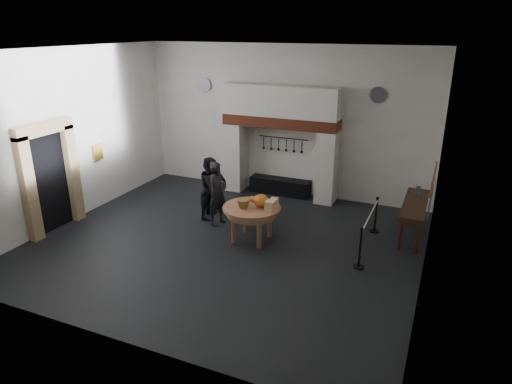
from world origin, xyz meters
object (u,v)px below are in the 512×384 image
at_px(barrier_post_near, 360,249).
at_px(visitor_far, 211,187).
at_px(work_table, 252,208).
at_px(visitor_near, 218,193).
at_px(barrier_post_far, 376,216).
at_px(iron_range, 280,186).
at_px(side_table, 415,204).

bearing_deg(barrier_post_near, visitor_far, 163.76).
bearing_deg(visitor_far, work_table, -124.80).
distance_m(visitor_near, barrier_post_far, 4.10).
relative_size(work_table, barrier_post_near, 1.56).
relative_size(work_table, barrier_post_far, 1.56).
height_order(iron_range, work_table, work_table).
distance_m(visitor_near, barrier_post_near, 4.03).
bearing_deg(barrier_post_near, barrier_post_far, 90.00).
height_order(work_table, visitor_near, visitor_near).
bearing_deg(side_table, iron_range, 159.55).
bearing_deg(side_table, work_table, -153.58).
bearing_deg(iron_range, barrier_post_far, -27.28).
distance_m(visitor_far, barrier_post_far, 4.40).
relative_size(iron_range, work_table, 1.35).
bearing_deg(iron_range, side_table, -20.45).
bearing_deg(visitor_near, barrier_post_far, -59.02).
distance_m(visitor_far, barrier_post_near, 4.51).
height_order(visitor_near, side_table, visitor_near).
bearing_deg(visitor_far, barrier_post_far, -85.18).
distance_m(iron_range, barrier_post_near, 4.86).
relative_size(barrier_post_near, barrier_post_far, 1.00).
bearing_deg(visitor_far, iron_range, -29.81).
bearing_deg(barrier_post_near, side_table, 67.18).
relative_size(visitor_far, barrier_post_near, 1.87).
xyz_separation_m(visitor_far, barrier_post_near, (4.32, -1.26, -0.39)).
bearing_deg(visitor_near, visitor_far, 59.72).
xyz_separation_m(work_table, side_table, (3.60, 1.79, 0.03)).
relative_size(visitor_far, side_table, 0.77).
relative_size(visitor_near, barrier_post_near, 1.91).
distance_m(work_table, barrier_post_far, 3.20).
relative_size(visitor_near, side_table, 0.78).
height_order(side_table, barrier_post_far, same).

